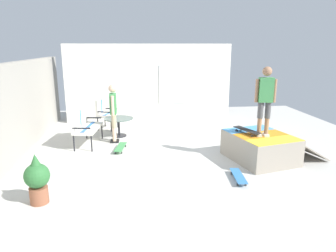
{
  "coord_description": "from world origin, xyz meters",
  "views": [
    {
      "loc": [
        -7.48,
        1.12,
        2.71
      ],
      "look_at": [
        0.2,
        0.23,
        0.7
      ],
      "focal_mm": 32.94,
      "sensor_mm": 36.0,
      "label": 1
    }
  ],
  "objects_px": {
    "skateboard_on_ramp": "(247,130)",
    "potted_plant": "(37,179)",
    "patio_table": "(119,123)",
    "skateboard_by_bench": "(120,147)",
    "person_watching": "(113,109)",
    "skate_ramp": "(261,147)",
    "patio_bench": "(84,123)",
    "patio_chair_near_house": "(104,111)",
    "person_skater": "(265,97)",
    "skateboard_spare": "(238,176)"
  },
  "relations": [
    {
      "from": "skateboard_by_bench",
      "to": "skateboard_on_ramp",
      "type": "relative_size",
      "value": 1.0
    },
    {
      "from": "skate_ramp",
      "to": "potted_plant",
      "type": "bearing_deg",
      "value": 108.74
    },
    {
      "from": "patio_chair_near_house",
      "to": "patio_bench",
      "type": "bearing_deg",
      "value": 166.16
    },
    {
      "from": "skate_ramp",
      "to": "skateboard_by_bench",
      "type": "xyz_separation_m",
      "value": [
        1.11,
        3.44,
        -0.24
      ]
    },
    {
      "from": "patio_bench",
      "to": "potted_plant",
      "type": "relative_size",
      "value": 1.43
    },
    {
      "from": "person_skater",
      "to": "potted_plant",
      "type": "xyz_separation_m",
      "value": [
        -1.49,
        4.72,
        -1.12
      ]
    },
    {
      "from": "person_watching",
      "to": "skateboard_spare",
      "type": "height_order",
      "value": "person_watching"
    },
    {
      "from": "patio_chair_near_house",
      "to": "person_watching",
      "type": "relative_size",
      "value": 0.61
    },
    {
      "from": "person_skater",
      "to": "skateboard_on_ramp",
      "type": "height_order",
      "value": "person_skater"
    },
    {
      "from": "skateboard_on_ramp",
      "to": "skateboard_by_bench",
      "type": "bearing_deg",
      "value": 71.59
    },
    {
      "from": "patio_chair_near_house",
      "to": "person_skater",
      "type": "distance_m",
      "value": 5.42
    },
    {
      "from": "skate_ramp",
      "to": "person_skater",
      "type": "xyz_separation_m",
      "value": [
        -0.13,
        0.05,
        1.26
      ]
    },
    {
      "from": "patio_chair_near_house",
      "to": "potted_plant",
      "type": "bearing_deg",
      "value": 171.59
    },
    {
      "from": "patio_table",
      "to": "skateboard_on_ramp",
      "type": "distance_m",
      "value": 3.98
    },
    {
      "from": "patio_table",
      "to": "skateboard_on_ramp",
      "type": "xyz_separation_m",
      "value": [
        -2.39,
        -3.17,
        0.33
      ]
    },
    {
      "from": "skateboard_by_bench",
      "to": "skateboard_on_ramp",
      "type": "distance_m",
      "value": 3.31
    },
    {
      "from": "skateboard_spare",
      "to": "skateboard_on_ramp",
      "type": "relative_size",
      "value": 1.0
    },
    {
      "from": "person_watching",
      "to": "skateboard_spare",
      "type": "bearing_deg",
      "value": -137.76
    },
    {
      "from": "skate_ramp",
      "to": "skateboard_by_bench",
      "type": "distance_m",
      "value": 3.62
    },
    {
      "from": "patio_chair_near_house",
      "to": "patio_table",
      "type": "relative_size",
      "value": 1.13
    },
    {
      "from": "person_watching",
      "to": "patio_bench",
      "type": "bearing_deg",
      "value": 100.86
    },
    {
      "from": "patio_bench",
      "to": "skateboard_on_ramp",
      "type": "distance_m",
      "value": 4.41
    },
    {
      "from": "patio_bench",
      "to": "skateboard_on_ramp",
      "type": "bearing_deg",
      "value": -111.85
    },
    {
      "from": "patio_bench",
      "to": "person_skater",
      "type": "bearing_deg",
      "value": -112.9
    },
    {
      "from": "patio_bench",
      "to": "skateboard_spare",
      "type": "relative_size",
      "value": 1.61
    },
    {
      "from": "patio_bench",
      "to": "patio_table",
      "type": "height_order",
      "value": "patio_bench"
    },
    {
      "from": "patio_chair_near_house",
      "to": "person_skater",
      "type": "relative_size",
      "value": 0.63
    },
    {
      "from": "patio_bench",
      "to": "patio_chair_near_house",
      "type": "relative_size",
      "value": 1.29
    },
    {
      "from": "person_watching",
      "to": "potted_plant",
      "type": "distance_m",
      "value": 3.72
    },
    {
      "from": "patio_table",
      "to": "skateboard_by_bench",
      "type": "relative_size",
      "value": 1.09
    },
    {
      "from": "skateboard_by_bench",
      "to": "skateboard_spare",
      "type": "height_order",
      "value": "same"
    },
    {
      "from": "patio_table",
      "to": "skate_ramp",
      "type": "bearing_deg",
      "value": -125.07
    },
    {
      "from": "skate_ramp",
      "to": "skateboard_by_bench",
      "type": "bearing_deg",
      "value": 72.13
    },
    {
      "from": "person_skater",
      "to": "skateboard_spare",
      "type": "distance_m",
      "value": 1.99
    },
    {
      "from": "patio_chair_near_house",
      "to": "skateboard_spare",
      "type": "xyz_separation_m",
      "value": [
        -4.51,
        -3.1,
        -0.53
      ]
    },
    {
      "from": "patio_bench",
      "to": "patio_table",
      "type": "relative_size",
      "value": 1.46
    },
    {
      "from": "skateboard_on_ramp",
      "to": "potted_plant",
      "type": "relative_size",
      "value": 0.89
    },
    {
      "from": "patio_chair_near_house",
      "to": "person_skater",
      "type": "xyz_separation_m",
      "value": [
        -3.55,
        -3.98,
        0.97
      ]
    },
    {
      "from": "skate_ramp",
      "to": "person_skater",
      "type": "height_order",
      "value": "person_skater"
    },
    {
      "from": "potted_plant",
      "to": "skateboard_spare",
      "type": "bearing_deg",
      "value": -82.15
    },
    {
      "from": "skate_ramp",
      "to": "potted_plant",
      "type": "relative_size",
      "value": 2.67
    },
    {
      "from": "patio_bench",
      "to": "patio_chair_near_house",
      "type": "bearing_deg",
      "value": -13.84
    },
    {
      "from": "person_skater",
      "to": "skateboard_spare",
      "type": "relative_size",
      "value": 1.98
    },
    {
      "from": "patio_bench",
      "to": "skateboard_by_bench",
      "type": "distance_m",
      "value": 1.3
    },
    {
      "from": "person_watching",
      "to": "skateboard_by_bench",
      "type": "relative_size",
      "value": 2.03
    },
    {
      "from": "person_skater",
      "to": "skateboard_spare",
      "type": "xyz_separation_m",
      "value": [
        -0.96,
        0.88,
        -1.5
      ]
    },
    {
      "from": "person_watching",
      "to": "potted_plant",
      "type": "bearing_deg",
      "value": 161.89
    },
    {
      "from": "skate_ramp",
      "to": "skateboard_spare",
      "type": "relative_size",
      "value": 3.01
    },
    {
      "from": "skateboard_spare",
      "to": "skateboard_on_ramp",
      "type": "height_order",
      "value": "skateboard_on_ramp"
    },
    {
      "from": "skateboard_spare",
      "to": "patio_chair_near_house",
      "type": "bearing_deg",
      "value": 34.48
    }
  ]
}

